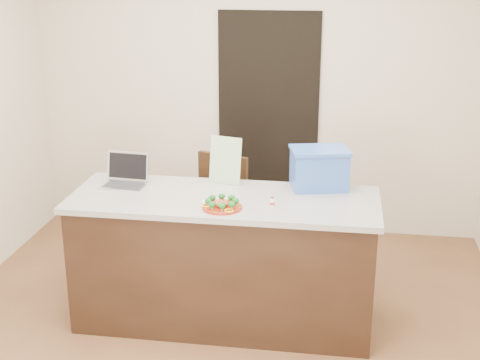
# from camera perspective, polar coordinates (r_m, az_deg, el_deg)

# --- Properties ---
(ground) EXTENTS (4.00, 4.00, 0.00)m
(ground) POSITION_cam_1_polar(r_m,az_deg,el_deg) (4.63, -1.86, -13.31)
(ground) COLOR brown
(ground) RESTS_ON ground
(room_shell) EXTENTS (4.00, 4.00, 4.00)m
(room_shell) POSITION_cam_1_polar(r_m,az_deg,el_deg) (4.01, -2.11, 6.73)
(room_shell) COLOR white
(room_shell) RESTS_ON ground
(doorway) EXTENTS (0.90, 0.02, 2.00)m
(doorway) POSITION_cam_1_polar(r_m,az_deg,el_deg) (6.04, 2.42, 4.79)
(doorway) COLOR black
(doorway) RESTS_ON ground
(island) EXTENTS (2.06, 0.76, 0.92)m
(island) POSITION_cam_1_polar(r_m,az_deg,el_deg) (4.62, -1.35, -6.81)
(island) COLOR black
(island) RESTS_ON ground
(plate) EXTENTS (0.25, 0.25, 0.02)m
(plate) POSITION_cam_1_polar(r_m,az_deg,el_deg) (4.25, -1.55, -2.30)
(plate) COLOR maroon
(plate) RESTS_ON island
(meatballs) EXTENTS (0.10, 0.10, 0.04)m
(meatballs) POSITION_cam_1_polar(r_m,az_deg,el_deg) (4.24, -1.60, -2.00)
(meatballs) COLOR brown
(meatballs) RESTS_ON plate
(broccoli) EXTENTS (0.22, 0.22, 0.04)m
(broccoli) POSITION_cam_1_polar(r_m,az_deg,el_deg) (4.23, -1.56, -1.80)
(broccoli) COLOR #134718
(broccoli) RESTS_ON plate
(pepper_rings) EXTENTS (0.22, 0.23, 0.01)m
(pepper_rings) POSITION_cam_1_polar(r_m,az_deg,el_deg) (4.24, -1.55, -2.19)
(pepper_rings) COLOR gold
(pepper_rings) RESTS_ON plate
(napkin) EXTENTS (0.22, 0.22, 0.01)m
(napkin) POSITION_cam_1_polar(r_m,az_deg,el_deg) (4.32, -1.98, -2.04)
(napkin) COLOR white
(napkin) RESTS_ON island
(fork) EXTENTS (0.03, 0.15, 0.00)m
(fork) POSITION_cam_1_polar(r_m,az_deg,el_deg) (4.32, -2.22, -1.91)
(fork) COLOR silver
(fork) RESTS_ON napkin
(knife) EXTENTS (0.05, 0.20, 0.01)m
(knife) POSITION_cam_1_polar(r_m,az_deg,el_deg) (4.29, -1.63, -2.06)
(knife) COLOR white
(knife) RESTS_ON napkin
(yogurt_bottle) EXTENTS (0.03, 0.03, 0.06)m
(yogurt_bottle) POSITION_cam_1_polar(r_m,az_deg,el_deg) (4.28, 2.78, -1.92)
(yogurt_bottle) COLOR white
(yogurt_bottle) RESTS_ON island
(laptop) EXTENTS (0.32, 0.27, 0.22)m
(laptop) POSITION_cam_1_polar(r_m,az_deg,el_deg) (4.74, -9.71, 0.33)
(laptop) COLOR silver
(laptop) RESTS_ON island
(leaflet) EXTENTS (0.24, 0.11, 0.33)m
(leaflet) POSITION_cam_1_polar(r_m,az_deg,el_deg) (4.66, -1.26, 1.69)
(leaflet) COLOR silver
(leaflet) RESTS_ON island
(blue_box) EXTENTS (0.44, 0.36, 0.28)m
(blue_box) POSITION_cam_1_polar(r_m,az_deg,el_deg) (4.60, 6.76, 1.00)
(blue_box) COLOR #3258B4
(blue_box) RESTS_ON island
(chair) EXTENTS (0.55, 0.56, 0.97)m
(chair) POSITION_cam_1_polar(r_m,az_deg,el_deg) (5.26, -1.65, -2.49)
(chair) COLOR #351F10
(chair) RESTS_ON ground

